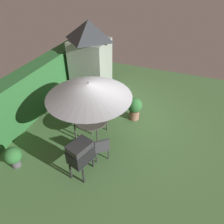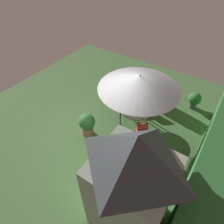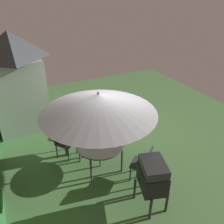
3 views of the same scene
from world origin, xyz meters
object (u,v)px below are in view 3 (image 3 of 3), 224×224
at_px(patio_umbrella, 98,104).
at_px(chair_near_shed, 63,140).
at_px(garden_shed, 17,82).
at_px(chair_far_side, 144,163).
at_px(patio_table, 100,146).
at_px(potted_plant_by_grill, 114,116).
at_px(person_in_red, 65,132).
at_px(bbq_grill, 152,176).

bearing_deg(patio_umbrella, chair_near_shed, 37.81).
xyz_separation_m(garden_shed, chair_far_side, (-4.03, -2.29, -1.12)).
relative_size(patio_table, potted_plant_by_grill, 1.31).
height_order(potted_plant_by_grill, person_in_red, person_in_red).
height_order(patio_table, bbq_grill, bbq_grill).
bearing_deg(chair_near_shed, patio_table, -142.19).
xyz_separation_m(chair_far_side, person_in_red, (1.78, 1.46, 0.26)).
xyz_separation_m(patio_umbrella, person_in_red, (0.86, 0.67, -1.12)).
bearing_deg(patio_table, person_in_red, 37.81).
bearing_deg(patio_umbrella, bbq_grill, -163.65).
distance_m(chair_near_shed, chair_far_side, 2.38).
bearing_deg(garden_shed, chair_far_side, -150.38).
distance_m(bbq_grill, chair_far_side, 0.85).
xyz_separation_m(patio_table, patio_umbrella, (0.00, 0.00, 1.23)).
bearing_deg(patio_table, garden_shed, 25.74).
bearing_deg(bbq_grill, chair_near_shed, 25.06).
distance_m(patio_umbrella, chair_far_side, 1.84).
bearing_deg(person_in_red, patio_umbrella, -142.19).
relative_size(potted_plant_by_grill, person_in_red, 0.74).
bearing_deg(bbq_grill, potted_plant_by_grill, -12.24).
bearing_deg(chair_far_side, chair_near_shed, 39.31).
bearing_deg(chair_far_side, bbq_grill, 157.12).
xyz_separation_m(patio_table, chair_far_side, (-0.92, -0.79, -0.16)).
height_order(bbq_grill, person_in_red, person_in_red).
bearing_deg(person_in_red, bbq_grill, -155.33).
height_order(patio_umbrella, chair_far_side, patio_umbrella).
xyz_separation_m(bbq_grill, person_in_red, (2.50, 1.15, -0.06)).
distance_m(bbq_grill, potted_plant_by_grill, 3.23).
bearing_deg(bbq_grill, person_in_red, 24.67).
height_order(patio_umbrella, potted_plant_by_grill, patio_umbrella).
relative_size(garden_shed, chair_far_side, 3.57).
relative_size(patio_table, person_in_red, 0.97).
relative_size(patio_table, patio_umbrella, 0.43).
xyz_separation_m(potted_plant_by_grill, person_in_red, (-0.63, 1.83, 0.25)).
height_order(bbq_grill, chair_far_side, bbq_grill).
distance_m(chair_far_side, person_in_red, 2.31).
relative_size(bbq_grill, potted_plant_by_grill, 1.29).
bearing_deg(patio_table, chair_far_side, -139.23).
distance_m(bbq_grill, chair_near_shed, 2.86).
relative_size(patio_umbrella, chair_near_shed, 3.13).
relative_size(patio_table, bbq_grill, 1.02).
distance_m(patio_umbrella, chair_near_shed, 1.82).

